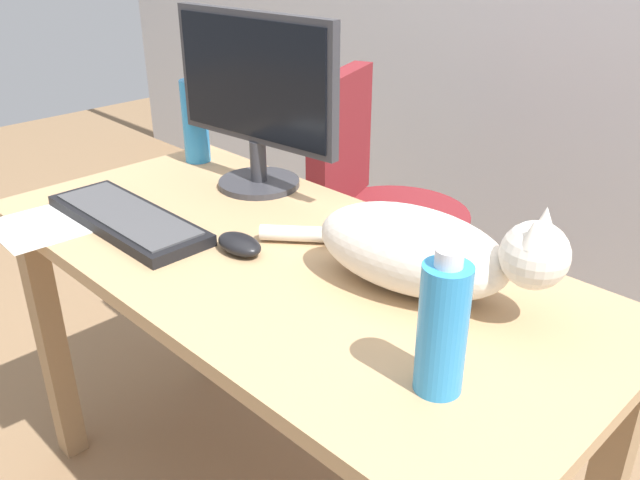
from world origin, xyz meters
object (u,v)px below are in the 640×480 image
office_chair (379,249)px  keyboard (127,219)px  cat (423,249)px  spray_bottle (195,120)px  water_bottle (443,327)px  monitor (255,95)px  computer_mouse (239,244)px

office_chair → keyboard: bearing=-92.7°
office_chair → cat: 0.92m
office_chair → spray_bottle: bearing=-121.6°
cat → water_bottle: (0.19, -0.20, 0.02)m
cat → keyboard: bearing=-159.9°
cat → water_bottle: size_ratio=2.76×
office_chair → cat: (0.58, -0.58, 0.41)m
monitor → computer_mouse: size_ratio=4.37×
office_chair → water_bottle: (0.77, -0.79, 0.43)m
water_bottle → spray_bottle: spray_bottle is taller
water_bottle → spray_bottle: 1.10m
computer_mouse → spray_bottle: (-0.51, 0.27, 0.10)m
keyboard → computer_mouse: 0.29m
office_chair → water_bottle: 1.18m
monitor → cat: bearing=-11.8°
water_bottle → office_chair: bearing=134.3°
computer_mouse → keyboard: bearing=-161.9°
office_chair → cat: size_ratio=1.57×
cat → computer_mouse: cat is taller
keyboard → cat: bearing=20.1°
office_chair → keyboard: office_chair is taller
monitor → computer_mouse: 0.42m
office_chair → computer_mouse: office_chair is taller
keyboard → water_bottle: water_bottle is taller
keyboard → spray_bottle: bearing=124.0°
keyboard → computer_mouse: bearing=18.1°
office_chair → monitor: bearing=-91.9°
monitor → keyboard: monitor is taller
monitor → cat: monitor is taller
monitor → spray_bottle: bearing=178.8°
keyboard → cat: cat is taller
spray_bottle → keyboard: bearing=-56.0°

